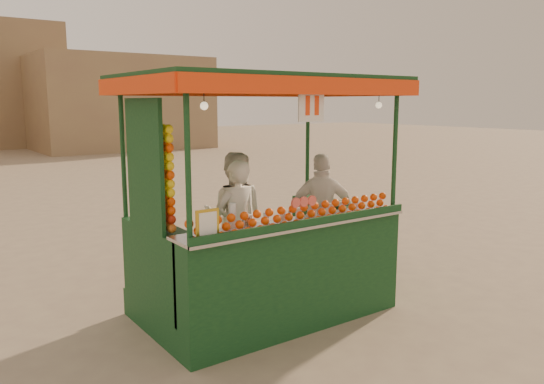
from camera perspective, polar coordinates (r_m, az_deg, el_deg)
ground at (r=6.97m, az=-1.82°, el=-11.88°), size 90.00×90.00×0.00m
building_right at (r=31.25m, az=-15.94°, el=9.12°), size 9.00×6.00×5.00m
juice_cart at (r=6.33m, az=-0.96°, el=-5.30°), size 3.13×2.03×2.85m
vendor_left at (r=6.40m, az=-3.77°, el=-3.49°), size 0.58×0.39×1.55m
vendor_middle at (r=6.76m, az=-4.09°, el=-2.51°), size 0.99×0.95×1.61m
vendor_right at (r=7.06m, az=5.38°, el=-2.20°), size 0.98×0.80×1.56m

